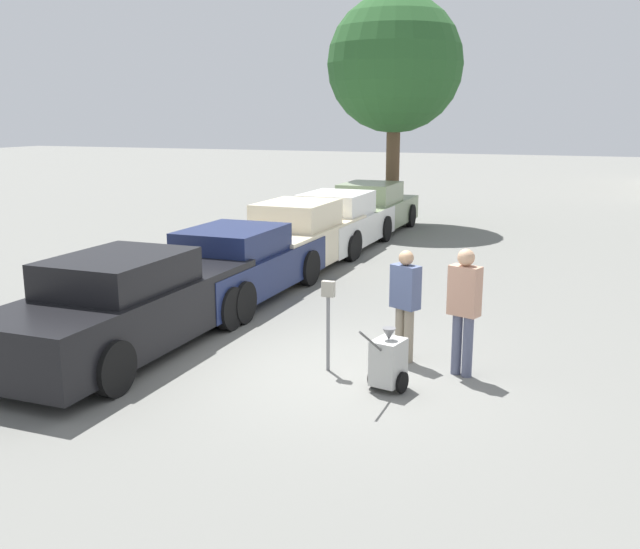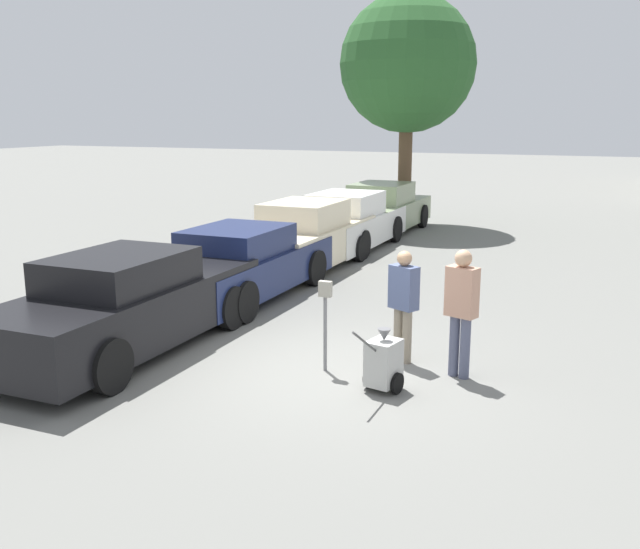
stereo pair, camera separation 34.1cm
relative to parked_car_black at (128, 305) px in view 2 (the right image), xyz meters
name	(u,v)px [view 2 (the right image)]	position (x,y,z in m)	size (l,w,h in m)	color
ground_plane	(325,372)	(3.11, 0.30, -0.73)	(120.00, 120.00, 0.00)	slate
parked_car_black	(128,305)	(0.00, 0.00, 0.00)	(1.93, 5.02, 1.54)	black
parked_car_navy	(242,265)	(0.00, 3.50, -0.05)	(1.96, 4.91, 1.43)	#19234C
parked_car_cream	(307,237)	(0.00, 6.63, 0.01)	(1.91, 4.80, 1.59)	beige
parked_car_white	(348,223)	(0.00, 9.31, -0.03)	(1.95, 4.89, 1.54)	silver
parked_car_sage	(383,210)	(0.00, 12.33, -0.02)	(1.93, 4.77, 1.53)	gray
parking_meter	(325,308)	(3.09, 0.36, 0.18)	(0.18, 0.09, 1.30)	slate
person_worker	(403,300)	(3.98, 1.15, 0.21)	(0.47, 0.38, 1.65)	gray
person_supervisor	(461,305)	(4.88, 0.85, 0.30)	(0.47, 0.35, 1.79)	#515670
equipment_cart	(383,362)	(4.08, -0.04, -0.34)	(0.52, 1.00, 1.00)	#B2B2AD
shade_tree	(408,64)	(0.17, 14.04, 4.38)	(4.30, 4.30, 7.28)	brown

